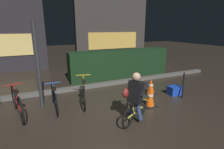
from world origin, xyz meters
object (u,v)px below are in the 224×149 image
(parked_bike_left_mid, at_px, (17,103))
(parked_bike_center_right, at_px, (84,91))
(cyclist, at_px, (134,98))
(street_post, at_px, (38,66))
(parked_bike_center_left, at_px, (54,98))
(traffic_cone_near, at_px, (150,97))
(closed_umbrella, at_px, (183,85))
(blue_crate, at_px, (175,90))
(traffic_cone_far, at_px, (151,86))

(parked_bike_left_mid, relative_size, parked_bike_center_right, 0.99)
(parked_bike_center_right, bearing_deg, cyclist, -139.80)
(street_post, height_order, parked_bike_center_left, street_post)
(street_post, bearing_deg, parked_bike_left_mid, -155.33)
(traffic_cone_near, distance_m, closed_umbrella, 1.45)
(parked_bike_center_right, height_order, blue_crate, parked_bike_center_right)
(street_post, relative_size, parked_bike_center_left, 1.60)
(parked_bike_left_mid, distance_m, blue_crate, 4.87)
(traffic_cone_near, bearing_deg, parked_bike_center_right, 146.66)
(parked_bike_center_left, distance_m, parked_bike_center_right, 0.88)
(blue_crate, height_order, cyclist, cyclist)
(street_post, height_order, cyclist, street_post)
(parked_bike_center_left, bearing_deg, parked_bike_left_mid, 92.40)
(traffic_cone_far, relative_size, blue_crate, 1.24)
(parked_bike_left_mid, bearing_deg, cyclist, -132.82)
(parked_bike_center_left, xyz_separation_m, traffic_cone_far, (3.19, -0.23, -0.06))
(parked_bike_left_mid, bearing_deg, closed_umbrella, -112.12)
(parked_bike_left_mid, xyz_separation_m, traffic_cone_near, (3.49, -1.02, -0.07))
(cyclist, bearing_deg, traffic_cone_far, 12.54)
(cyclist, bearing_deg, blue_crate, -6.23)
(blue_crate, bearing_deg, closed_umbrella, -67.40)
(parked_bike_left_mid, distance_m, traffic_cone_far, 4.13)
(parked_bike_left_mid, distance_m, traffic_cone_near, 3.63)
(parked_bike_left_mid, height_order, parked_bike_center_left, parked_bike_left_mid)
(parked_bike_left_mid, height_order, traffic_cone_far, parked_bike_left_mid)
(parked_bike_left_mid, height_order, traffic_cone_near, parked_bike_left_mid)
(traffic_cone_far, height_order, closed_umbrella, closed_umbrella)
(parked_bike_left_mid, distance_m, closed_umbrella, 5.00)
(street_post, xyz_separation_m, traffic_cone_far, (3.52, -0.49, -0.95))
(blue_crate, bearing_deg, parked_bike_left_mid, 172.63)
(blue_crate, bearing_deg, parked_bike_center_right, 166.90)
(blue_crate, xyz_separation_m, cyclist, (-2.22, -0.93, 0.48))
(street_post, height_order, closed_umbrella, street_post)
(parked_bike_center_right, xyz_separation_m, traffic_cone_near, (1.67, -1.10, -0.08))
(parked_bike_center_left, relative_size, traffic_cone_far, 2.76)
(parked_bike_left_mid, height_order, blue_crate, parked_bike_left_mid)
(traffic_cone_near, bearing_deg, parked_bike_center_left, 157.71)
(parked_bike_center_right, height_order, traffic_cone_far, parked_bike_center_right)
(street_post, bearing_deg, traffic_cone_near, -24.26)
(traffic_cone_near, relative_size, closed_umbrella, 0.70)
(parked_bike_center_right, distance_m, blue_crate, 3.10)
(closed_umbrella, bearing_deg, parked_bike_center_right, 118.41)
(traffic_cone_far, bearing_deg, parked_bike_center_right, 172.92)
(street_post, xyz_separation_m, blue_crate, (4.22, -0.90, -1.06))
(traffic_cone_near, xyz_separation_m, blue_crate, (1.34, 0.40, -0.14))
(street_post, xyz_separation_m, parked_bike_left_mid, (-0.60, -0.28, -0.85))
(parked_bike_center_left, distance_m, blue_crate, 3.94)
(street_post, xyz_separation_m, closed_umbrella, (4.33, -1.15, -0.81))
(parked_bike_left_mid, relative_size, cyclist, 1.35)
(parked_bike_center_left, height_order, closed_umbrella, closed_umbrella)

